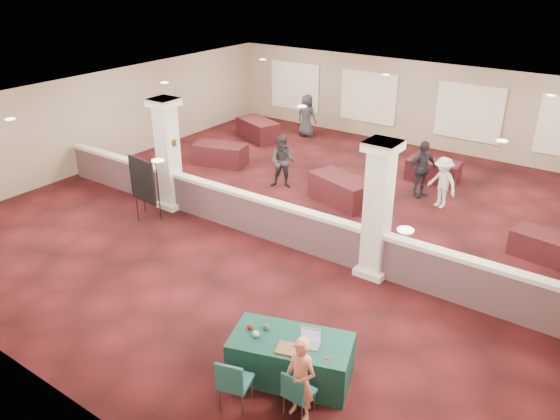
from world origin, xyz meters
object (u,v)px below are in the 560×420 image
Objects in this scene: near_table at (291,358)px; far_table_front_left at (221,154)px; far_table_front_right at (546,247)px; attendee_c at (422,169)px; conf_chair_side at (233,380)px; far_table_back_left at (258,130)px; attendee_b at (442,182)px; attendee_a at (283,162)px; easel_board at (142,181)px; attendee_d at (307,116)px; conf_chair_main at (296,391)px; far_table_front_center at (341,190)px; woman at (301,380)px; far_table_back_center at (433,171)px.

near_table is 1.15× the size of far_table_front_left.
attendee_c is (-3.99, 1.91, 0.55)m from far_table_front_right.
conf_chair_side is 0.52× the size of far_table_back_left.
attendee_a is at bearing -141.55° from attendee_b.
near_table is at bearing -42.87° from far_table_front_left.
easel_board reaches higher than attendee_d.
attendee_a is 4.83m from attendee_b.
conf_chair_main is 11.88m from far_table_front_left.
conf_chair_main is 0.46× the size of far_table_back_left.
near_table reaches higher than far_table_front_center.
attendee_c reaches higher than woman.
far_table_back_left is 1.11× the size of attendee_a.
near_table is 8.64m from attendee_a.
conf_chair_main is 0.25m from woman.
attendee_a reaches higher than woman.
conf_chair_side is 8.67m from far_table_front_right.
far_table_back_center is at bearing 101.66° from conf_chair_main.
attendee_b is 0.87× the size of attendee_c.
conf_chair_main is 14.62m from far_table_back_left.
attendee_d is (-6.00, 1.71, 0.51)m from far_table_back_center.
far_table_back_center is 2.12m from attendee_b.
attendee_a is (1.85, 4.06, -0.27)m from easel_board.
conf_chair_side is 1.10m from woman.
far_table_front_right is at bearing 80.03° from woman.
attendee_c reaches higher than attendee_b.
easel_board is 8.18m from attendee_c.
woman is 14.64m from far_table_back_left.
attendee_b reaches higher than far_table_front_right.
attendee_a reaches higher than far_table_back_center.
conf_chair_main is 9.54m from attendee_a.
far_table_front_center is at bearing 116.20° from conf_chair_main.
near_table is 1.38× the size of woman.
attendee_c is at bearing 51.61° from easel_board.
attendee_d is (0.68, 4.53, 0.48)m from far_table_front_left.
woman is 0.79× the size of far_table_back_left.
far_table_front_center is 3.62m from far_table_back_center.
attendee_a reaches higher than far_table_front_right.
far_table_back_left is 5.16m from attendee_a.
conf_chair_main is at bearing -50.40° from far_table_back_left.
near_table is at bearing -82.45° from far_table_back_center.
far_table_back_left reaches higher than far_table_front_left.
attendee_a is at bearing 107.63° from near_table.
far_table_front_center is 6.64m from attendee_d.
far_table_back_center is 0.97× the size of attendee_a.
conf_chair_side reaches higher than far_table_front_right.
attendee_b is (-0.09, 9.59, 0.18)m from conf_chair_side.
far_table_front_center is 2.91m from attendee_b.
attendee_c reaches higher than far_table_front_center.
easel_board is 4.74m from far_table_front_left.
attendee_d reaches higher than far_table_front_right.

